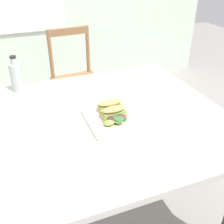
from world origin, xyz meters
TOP-DOWN VIEW (x-y plane):
  - dining_table at (0.13, 0.03)m, footprint 1.24×1.04m
  - chair_wooden_far at (0.30, 1.14)m, footprint 0.42×0.42m
  - plate_lunch at (0.20, -0.02)m, footprint 0.26×0.26m
  - sandwich_half_front at (0.20, -0.01)m, footprint 0.12×0.07m
  - sandwich_half_back at (0.21, 0.05)m, footprint 0.12×0.07m
  - salad_mixed_greens at (0.20, -0.05)m, footprint 0.13×0.09m
  - napkin_folded at (-0.05, -0.04)m, footprint 0.12×0.22m
  - fork_on_napkin at (-0.05, -0.02)m, footprint 0.04×0.19m
  - bottle_cold_brew at (-0.19, 0.46)m, footprint 0.07×0.07m

SIDE VIEW (x-z plane):
  - chair_wooden_far at x=0.30m, z-range 0.01..0.88m
  - dining_table at x=0.13m, z-range 0.26..1.00m
  - napkin_folded at x=-0.05m, z-range 0.74..0.74m
  - plate_lunch at x=0.20m, z-range 0.74..0.75m
  - fork_on_napkin at x=-0.05m, z-range 0.74..0.75m
  - salad_mixed_greens at x=0.20m, z-range 0.75..0.78m
  - sandwich_half_front at x=0.20m, z-range 0.75..0.81m
  - sandwich_half_back at x=0.21m, z-range 0.75..0.81m
  - bottle_cold_brew at x=-0.19m, z-range 0.71..0.92m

